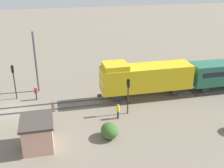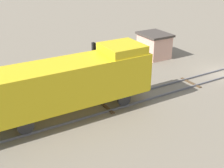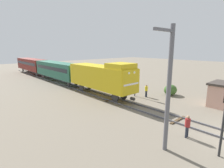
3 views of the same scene
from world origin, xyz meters
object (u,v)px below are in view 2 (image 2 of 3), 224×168
at_px(locomotive, 77,80).
at_px(traffic_signal_mid, 94,57).
at_px(worker_by_signal, 104,72).
at_px(relay_hut, 154,45).

distance_m(locomotive, traffic_signal_mid, 4.58).
relative_size(locomotive, worker_by_signal, 6.82).
relative_size(traffic_signal_mid, relay_hut, 1.17).
height_order(worker_by_signal, relay_hut, relay_hut).
distance_m(traffic_signal_mid, relay_hut, 10.52).
xyz_separation_m(locomotive, worker_by_signal, (4.20, -4.36, -1.78)).
distance_m(locomotive, relay_hut, 14.76).
height_order(locomotive, worker_by_signal, locomotive).
bearing_deg(traffic_signal_mid, relay_hut, -66.82).
bearing_deg(traffic_signal_mid, locomotive, 137.95).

